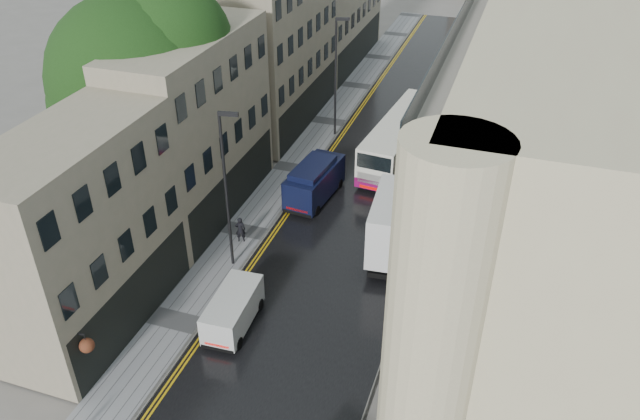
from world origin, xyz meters
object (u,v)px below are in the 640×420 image
Objects in this scene: cream_bus at (370,154)px; lamp_post_far at (335,79)px; tree_near at (139,106)px; pedestrian at (240,230)px; navy_van at (288,190)px; lamp_post_near at (226,193)px; white_van at (206,327)px; tree_far at (238,50)px; white_lorry at (371,236)px.

lamp_post_far is at bearing 134.31° from cream_bus.
pedestrian is (6.88, -1.86, -6.02)m from tree_near.
pedestrian is (-1.32, -4.40, -0.43)m from navy_van.
lamp_post_near is at bearing -109.05° from lamp_post_far.
lamp_post_far reaches higher than cream_bus.
cream_bus is 18.58m from white_van.
tree_far is 13.28m from cream_bus.
pedestrian is at bearing 178.61° from white_lorry.
tree_far is 2.38× the size of navy_van.
lamp_post_near reaches higher than navy_van.
lamp_post_far is at bearing 4.84° from tree_far.
lamp_post_near is (-4.56, -12.45, 3.10)m from cream_bus.
lamp_post_near is (-1.40, 5.85, 3.73)m from white_van.
lamp_post_near is at bearing -67.48° from tree_far.
white_van is (8.44, -22.81, -5.29)m from tree_far.
navy_van is (-6.38, 3.98, -0.57)m from white_lorry.
tree_near is 2.65× the size of navy_van.
white_van is at bearing -48.33° from tree_near.
tree_far is 1.38× the size of lamp_post_far.
lamp_post_far reaches higher than white_lorry.
navy_van is 3.24× the size of pedestrian.
tree_far is 24.89m from white_van.
tree_near is 1.11× the size of tree_far.
cream_bus is at bearing 35.51° from tree_near.
cream_bus is at bearing 60.14° from lamp_post_near.
tree_near is 3.42× the size of white_van.
lamp_post_far is (-4.09, 5.15, 3.05)m from cream_bus.
cream_bus is 7.25m from lamp_post_far.
lamp_post_far is (7.50, 0.63, -1.61)m from tree_far.
navy_van is (7.90, -10.46, -4.87)m from tree_far.
white_lorry is at bearing 160.23° from pedestrian.
tree_far is at bearing 88.68° from tree_near.
white_lorry is (14.58, -1.44, -5.02)m from tree_near.
tree_near is at bearing 129.04° from white_van.
cream_bus is 2.17× the size of navy_van.
lamp_post_far is at bearing 98.18° from navy_van.
lamp_post_near is at bearing -104.31° from cream_bus.
tree_near is 15.49m from white_lorry.
tree_far is at bearing 164.54° from cream_bus.
white_lorry is at bearing -69.04° from cream_bus.
tree_far is (0.30, 13.00, -0.72)m from tree_near.
tree_near is at bearing -137.30° from lamp_post_far.
lamp_post_near reaches higher than cream_bus.
pedestrian is (6.58, -14.86, -5.30)m from tree_far.
lamp_post_near is at bearing -91.47° from navy_van.
white_lorry is 7.78m from pedestrian.
pedestrian is at bearing -15.13° from tree_near.
tree_far is 17.10m from pedestrian.
cream_bus is 2.80× the size of white_van.
cream_bus reaches higher than white_van.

